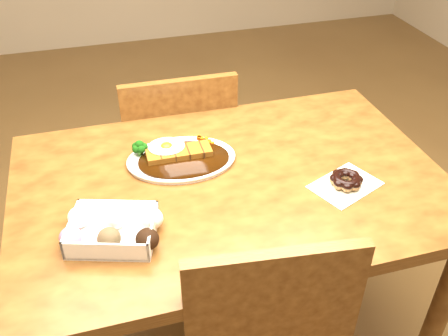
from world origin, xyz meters
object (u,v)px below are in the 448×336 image
object	(u,v)px
table	(231,206)
chair_far	(178,157)
donut_box	(112,229)
pon_de_ring	(346,180)
katsu_curry_plate	(179,157)

from	to	relation	value
table	chair_far	xyz separation A→B (m)	(-0.06, 0.53, -0.17)
donut_box	pon_de_ring	size ratio (longest dim) A/B	1.14
donut_box	chair_far	bearing A→B (deg)	67.47
table	katsu_curry_plate	distance (m)	0.21
donut_box	katsu_curry_plate	bearing A→B (deg)	51.18
pon_de_ring	table	bearing A→B (deg)	158.80
katsu_curry_plate	donut_box	bearing A→B (deg)	-128.82
chair_far	pon_de_ring	distance (m)	0.79
chair_far	katsu_curry_plate	xyz separation A→B (m)	(-0.06, -0.41, 0.29)
table	chair_far	distance (m)	0.56
chair_far	katsu_curry_plate	world-z (taller)	chair_far
donut_box	pon_de_ring	distance (m)	0.63
table	pon_de_ring	distance (m)	0.34
table	pon_de_ring	bearing A→B (deg)	-21.20
table	katsu_curry_plate	size ratio (longest dim) A/B	3.66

